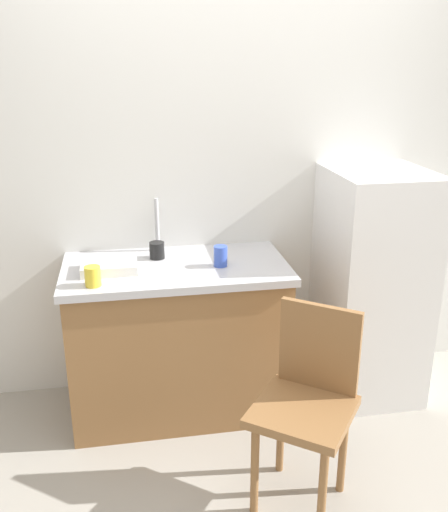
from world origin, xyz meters
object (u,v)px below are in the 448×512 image
refrigerator (371,285)px  cup_yellow (93,276)px  cup_blue (221,256)px  chair (308,398)px  cup_black (157,250)px  dish_tray (109,267)px

refrigerator → cup_yellow: refrigerator is taller
refrigerator → cup_blue: (-0.88, -0.06, 0.25)m
chair → cup_yellow: size_ratio=9.12×
chair → cup_yellow: (-0.90, 0.57, 0.41)m
cup_blue → refrigerator: bearing=4.1°
refrigerator → cup_black: refrigerator is taller
refrigerator → cup_yellow: (-1.52, -0.22, 0.25)m
chair → dish_tray: dish_tray is taller
refrigerator → cup_black: bearing=174.6°
cup_blue → chair: bearing=-70.6°
cup_black → refrigerator: bearing=-5.4°
dish_tray → cup_black: 0.29m
cup_black → cup_yellow: cup_yellow is taller
chair → cup_blue: size_ratio=8.21×
cup_yellow → cup_blue: size_ratio=0.90×
chair → refrigerator: bearing=88.8°
refrigerator → dish_tray: 1.47m
cup_black → cup_yellow: size_ratio=0.92×
dish_tray → chair: bearing=-42.3°
refrigerator → cup_black: size_ratio=14.67×
cup_blue → cup_yellow: bearing=-166.1°
refrigerator → chair: refrigerator is taller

